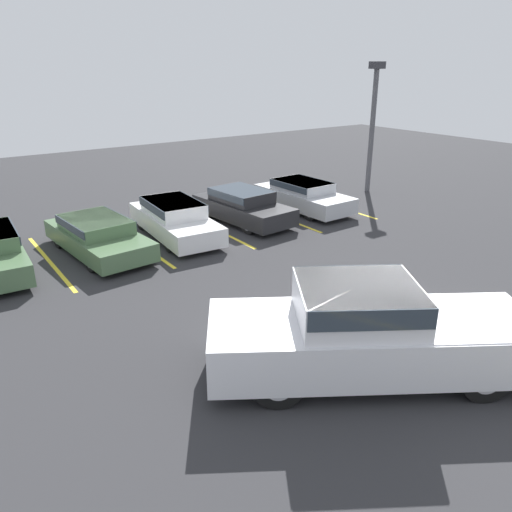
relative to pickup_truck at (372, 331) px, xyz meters
name	(u,v)px	position (x,y,z in m)	size (l,w,h in m)	color
ground_plane	(408,356)	(1.15, -0.04, -0.94)	(60.00, 60.00, 0.00)	#2D2D30
stall_stripe_b	(50,262)	(-3.55, 9.63, -0.93)	(0.12, 5.33, 0.01)	yellow
stall_stripe_c	(139,244)	(-0.66, 9.63, -0.93)	(0.12, 5.33, 0.01)	yellow
stall_stripe_d	(214,228)	(2.22, 9.63, -0.93)	(0.12, 5.33, 0.01)	yellow
stall_stripe_e	(276,215)	(5.10, 9.63, -0.93)	(0.12, 5.33, 0.01)	yellow
stall_stripe_f	(330,204)	(7.98, 9.63, -0.93)	(0.12, 5.33, 0.01)	yellow
pickup_truck	(372,331)	(0.00, 0.00, 0.00)	(6.28, 5.02, 1.89)	silver
parked_sedan_b	(98,234)	(-2.03, 9.56, -0.33)	(2.19, 4.68, 1.13)	#4C6B47
parked_sedan_c	(174,218)	(0.69, 9.66, -0.27)	(2.04, 4.78, 1.25)	silver
parked_sedan_d	(243,205)	(3.54, 9.69, -0.28)	(2.11, 4.41, 1.24)	#232326
parked_sedan_e	(303,195)	(6.48, 9.66, -0.30)	(1.89, 4.47, 1.19)	#B7BABF
light_post	(373,119)	(11.04, 10.37, 2.38)	(0.70, 0.36, 5.71)	#515156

